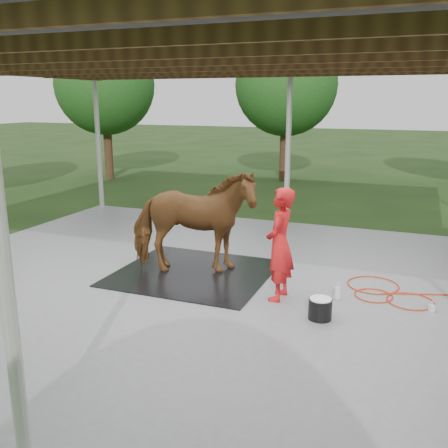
% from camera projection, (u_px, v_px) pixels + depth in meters
% --- Properties ---
extents(ground, '(100.00, 100.00, 0.00)m').
position_uv_depth(ground, '(218.00, 288.00, 8.82)').
color(ground, '#1E3814').
extents(concrete_slab, '(12.00, 10.00, 0.05)m').
position_uv_depth(concrete_slab, '(218.00, 287.00, 8.82)').
color(concrete_slab, slate).
rests_on(concrete_slab, ground).
extents(pavilion_structure, '(12.60, 10.60, 4.05)m').
position_uv_depth(pavilion_structure, '(218.00, 52.00, 7.85)').
color(pavilion_structure, beige).
rests_on(pavilion_structure, ground).
extents(tree_belt, '(28.00, 28.00, 5.80)m').
position_uv_depth(tree_belt, '(253.00, 67.00, 8.60)').
color(tree_belt, '#382314').
rests_on(tree_belt, ground).
extents(rubber_mat, '(2.81, 2.63, 0.02)m').
position_uv_depth(rubber_mat, '(194.00, 273.00, 9.42)').
color(rubber_mat, black).
rests_on(rubber_mat, concrete_slab).
extents(horse, '(2.53, 1.80, 1.95)m').
position_uv_depth(horse, '(193.00, 222.00, 9.18)').
color(horse, brown).
rests_on(horse, rubber_mat).
extents(handler, '(0.46, 0.69, 1.85)m').
position_uv_depth(handler, '(280.00, 244.00, 8.02)').
color(handler, red).
rests_on(handler, concrete_slab).
extents(wash_bucket, '(0.35, 0.35, 0.33)m').
position_uv_depth(wash_bucket, '(320.00, 308.00, 7.43)').
color(wash_bucket, black).
rests_on(wash_bucket, concrete_slab).
extents(soap_bottle_a, '(0.15, 0.15, 0.29)m').
position_uv_depth(soap_bottle_a, '(337.00, 291.00, 8.16)').
color(soap_bottle_a, silver).
rests_on(soap_bottle_a, concrete_slab).
extents(soap_bottle_b, '(0.10, 0.10, 0.16)m').
position_uv_depth(soap_bottle_b, '(432.00, 307.00, 7.70)').
color(soap_bottle_b, '#338CD8').
rests_on(soap_bottle_b, concrete_slab).
extents(hose_coil, '(1.89, 1.36, 0.02)m').
position_uv_depth(hose_coil, '(385.00, 292.00, 8.46)').
color(hose_coil, '#AB290C').
rests_on(hose_coil, concrete_slab).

